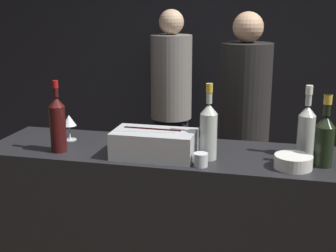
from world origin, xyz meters
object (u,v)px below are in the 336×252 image
object	(u,v)px
wine_glass	(69,121)
white_wine_bottle	(306,128)
red_wine_bottle_tall	(58,123)
rose_wine_bottle	(208,129)
bowl_white	(293,161)
person_in_hoodie	(171,98)
ice_bin_with_bottles	(153,143)
person_blond_tee	(244,119)
champagne_bottle	(325,138)
candle_votive	(201,160)

from	to	relation	value
wine_glass	white_wine_bottle	world-z (taller)	white_wine_bottle
red_wine_bottle_tall	rose_wine_bottle	size ratio (longest dim) A/B	0.98
rose_wine_bottle	wine_glass	bearing A→B (deg)	169.81
rose_wine_bottle	bowl_white	bearing A→B (deg)	-5.83
rose_wine_bottle	white_wine_bottle	bearing A→B (deg)	18.99
white_wine_bottle	wine_glass	bearing A→B (deg)	-179.28
rose_wine_bottle	person_in_hoodie	bearing A→B (deg)	108.42
ice_bin_with_bottles	rose_wine_bottle	size ratio (longest dim) A/B	1.08
bowl_white	person_blond_tee	world-z (taller)	person_blond_tee
ice_bin_with_bottles	white_wine_bottle	bearing A→B (deg)	14.65
bowl_white	ice_bin_with_bottles	bearing A→B (deg)	179.24
red_wine_bottle_tall	person_in_hoodie	distance (m)	1.84
bowl_white	champagne_bottle	size ratio (longest dim) A/B	0.52
person_blond_tee	wine_glass	bearing A→B (deg)	-13.97
wine_glass	bowl_white	bearing A→B (deg)	-8.73
red_wine_bottle_tall	person_in_hoodie	xyz separation A→B (m)	(0.15, 1.82, -0.22)
ice_bin_with_bottles	red_wine_bottle_tall	xyz separation A→B (m)	(-0.48, -0.03, 0.07)
bowl_white	rose_wine_bottle	size ratio (longest dim) A/B	0.47
candle_votive	person_in_hoodie	distance (m)	1.97
candle_votive	champagne_bottle	distance (m)	0.57
wine_glass	candle_votive	xyz separation A→B (m)	(0.76, -0.25, -0.07)
candle_votive	rose_wine_bottle	bearing A→B (deg)	81.51
bowl_white	white_wine_bottle	world-z (taller)	white_wine_bottle
red_wine_bottle_tall	person_blond_tee	size ratio (longest dim) A/B	0.21
bowl_white	rose_wine_bottle	xyz separation A→B (m)	(-0.39, 0.04, 0.11)
white_wine_bottle	rose_wine_bottle	size ratio (longest dim) A/B	0.95
red_wine_bottle_tall	rose_wine_bottle	xyz separation A→B (m)	(0.74, 0.06, -0.00)
wine_glass	person_blond_tee	distance (m)	1.35
ice_bin_with_bottles	champagne_bottle	distance (m)	0.79
candle_votive	person_in_hoodie	xyz separation A→B (m)	(-0.57, 1.88, -0.11)
rose_wine_bottle	ice_bin_with_bottles	bearing A→B (deg)	-173.18
bowl_white	rose_wine_bottle	world-z (taller)	rose_wine_bottle
wine_glass	ice_bin_with_bottles	bearing A→B (deg)	-18.40
rose_wine_bottle	red_wine_bottle_tall	bearing A→B (deg)	-175.61
ice_bin_with_bottles	bowl_white	xyz separation A→B (m)	(0.65, -0.01, -0.04)
bowl_white	candle_votive	size ratio (longest dim) A/B	2.54
champagne_bottle	person_blond_tee	distance (m)	1.24
rose_wine_bottle	person_in_hoodie	size ratio (longest dim) A/B	0.21
rose_wine_bottle	person_blond_tee	size ratio (longest dim) A/B	0.21
white_wine_bottle	person_in_hoodie	size ratio (longest dim) A/B	0.20
champagne_bottle	rose_wine_bottle	size ratio (longest dim) A/B	0.91
person_in_hoodie	person_blond_tee	size ratio (longest dim) A/B	1.00
ice_bin_with_bottles	wine_glass	size ratio (longest dim) A/B	2.81
person_in_hoodie	rose_wine_bottle	bearing A→B (deg)	12.14
white_wine_bottle	ice_bin_with_bottles	bearing A→B (deg)	-165.35
white_wine_bottle	person_blond_tee	xyz separation A→B (m)	(-0.36, 1.01, -0.22)
red_wine_bottle_tall	person_in_hoodie	world-z (taller)	person_in_hoodie
ice_bin_with_bottles	white_wine_bottle	world-z (taller)	white_wine_bottle
ice_bin_with_bottles	person_in_hoodie	world-z (taller)	person_in_hoodie
person_in_hoodie	ice_bin_with_bottles	bearing A→B (deg)	4.02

